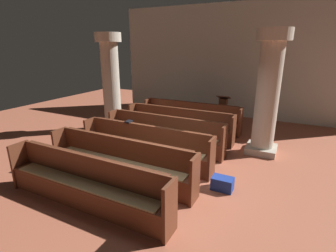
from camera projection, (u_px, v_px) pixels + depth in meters
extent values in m
plane|color=#AD5B42|center=(165.00, 176.00, 5.85)|extent=(19.20, 19.20, 0.00)
cube|color=beige|center=(233.00, 62.00, 10.35)|extent=(10.00, 0.16, 4.50)
cube|color=brown|center=(191.00, 117.00, 9.04)|extent=(3.45, 0.38, 0.05)
cube|color=brown|center=(192.00, 109.00, 9.11)|extent=(3.45, 0.04, 0.49)
cube|color=#562B1A|center=(193.00, 102.00, 9.08)|extent=(3.31, 0.06, 0.02)
cube|color=#5B2D1B|center=(148.00, 111.00, 9.79)|extent=(0.06, 0.44, 0.95)
cube|color=#5B2D1B|center=(241.00, 123.00, 8.28)|extent=(0.06, 0.44, 0.95)
cube|color=brown|center=(189.00, 124.00, 8.96)|extent=(3.45, 0.03, 0.39)
cube|color=tan|center=(190.00, 116.00, 9.02)|extent=(3.17, 0.32, 0.03)
cube|color=brown|center=(178.00, 125.00, 8.16)|extent=(3.45, 0.38, 0.05)
cube|color=brown|center=(181.00, 116.00, 8.22)|extent=(3.45, 0.04, 0.49)
cube|color=#562B1A|center=(181.00, 108.00, 8.19)|extent=(3.31, 0.06, 0.02)
cube|color=#5B2D1B|center=(133.00, 117.00, 8.90)|extent=(0.06, 0.44, 0.95)
cube|color=#5B2D1B|center=(233.00, 132.00, 7.39)|extent=(0.06, 0.44, 0.95)
cube|color=brown|center=(176.00, 133.00, 8.08)|extent=(3.45, 0.03, 0.39)
cube|color=tan|center=(178.00, 124.00, 8.13)|extent=(3.17, 0.32, 0.03)
cube|color=brown|center=(163.00, 134.00, 7.28)|extent=(3.45, 0.38, 0.05)
cube|color=brown|center=(166.00, 124.00, 7.34)|extent=(3.45, 0.04, 0.49)
cube|color=#562B1A|center=(167.00, 116.00, 7.31)|extent=(3.31, 0.06, 0.02)
cube|color=#5B2D1B|center=(114.00, 125.00, 8.02)|extent=(0.06, 0.44, 0.95)
cube|color=#5B2D1B|center=(224.00, 143.00, 6.51)|extent=(0.06, 0.44, 0.95)
cube|color=brown|center=(161.00, 144.00, 7.19)|extent=(3.45, 0.03, 0.39)
cube|color=tan|center=(163.00, 134.00, 7.25)|extent=(3.17, 0.32, 0.03)
cube|color=brown|center=(144.00, 147.00, 6.39)|extent=(3.45, 0.38, 0.05)
cube|color=brown|center=(147.00, 135.00, 6.45)|extent=(3.45, 0.04, 0.49)
cube|color=#562B1A|center=(148.00, 125.00, 6.42)|extent=(3.31, 0.06, 0.02)
cube|color=#5B2D1B|center=(91.00, 135.00, 7.13)|extent=(0.06, 0.44, 0.95)
cube|color=#5B2D1B|center=(211.00, 159.00, 5.63)|extent=(0.06, 0.44, 0.95)
cube|color=brown|center=(141.00, 157.00, 6.31)|extent=(3.45, 0.03, 0.39)
cube|color=tan|center=(144.00, 146.00, 6.36)|extent=(3.17, 0.32, 0.03)
cube|color=brown|center=(119.00, 163.00, 5.51)|extent=(3.45, 0.38, 0.05)
cube|color=brown|center=(123.00, 149.00, 5.57)|extent=(3.45, 0.04, 0.49)
cube|color=#562B1A|center=(124.00, 138.00, 5.54)|extent=(3.31, 0.06, 0.02)
cube|color=#5B2D1B|center=(61.00, 147.00, 6.25)|extent=(0.06, 0.44, 0.95)
cube|color=#5B2D1B|center=(195.00, 180.00, 4.74)|extent=(0.06, 0.44, 0.95)
cube|color=brown|center=(114.00, 175.00, 5.42)|extent=(3.45, 0.03, 0.39)
cube|color=tan|center=(118.00, 162.00, 5.48)|extent=(3.17, 0.32, 0.03)
cube|color=brown|center=(84.00, 185.00, 4.62)|extent=(3.45, 0.38, 0.05)
cube|color=brown|center=(89.00, 168.00, 4.68)|extent=(3.45, 0.04, 0.49)
cube|color=#562B1A|center=(90.00, 156.00, 4.65)|extent=(3.31, 0.06, 0.02)
cube|color=#5B2D1B|center=(22.00, 164.00, 5.37)|extent=(0.06, 0.44, 0.95)
cube|color=#5B2D1B|center=(170.00, 210.00, 3.86)|extent=(0.06, 0.44, 0.95)
cube|color=brown|center=(78.00, 201.00, 4.54)|extent=(3.45, 0.03, 0.39)
cube|color=tan|center=(83.00, 184.00, 4.59)|extent=(3.17, 0.32, 0.03)
cube|color=#B6AD9A|center=(261.00, 149.00, 7.15)|extent=(0.80, 0.80, 0.18)
cylinder|color=beige|center=(267.00, 97.00, 6.70)|extent=(0.59, 0.59, 2.81)
cylinder|color=beige|center=(275.00, 34.00, 6.23)|extent=(0.86, 0.86, 0.30)
cube|color=#B6AD9A|center=(114.00, 126.00, 9.24)|extent=(0.80, 0.80, 0.18)
cylinder|color=beige|center=(111.00, 85.00, 8.79)|extent=(0.59, 0.59, 2.81)
cylinder|color=beige|center=(108.00, 37.00, 8.32)|extent=(0.86, 0.86, 0.30)
cube|color=#562B1A|center=(222.00, 122.00, 9.91)|extent=(0.45, 0.45, 0.06)
cube|color=brown|center=(223.00, 111.00, 9.77)|extent=(0.28, 0.28, 0.95)
cube|color=brown|center=(224.00, 97.00, 9.61)|extent=(0.48, 0.35, 0.15)
cube|color=black|center=(129.00, 121.00, 6.66)|extent=(0.14, 0.20, 0.04)
cube|color=navy|center=(222.00, 184.00, 5.26)|extent=(0.44, 0.28, 0.27)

